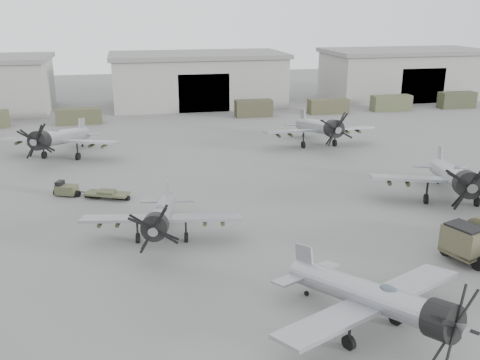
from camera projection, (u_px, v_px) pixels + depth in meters
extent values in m
plane|color=#5F5E5C|center=(332.00, 272.00, 33.97)|extent=(220.00, 220.00, 0.00)
cube|color=gray|center=(198.00, 81.00, 90.37)|extent=(28.00, 14.00, 8.00)
cube|color=slate|center=(197.00, 55.00, 89.03)|extent=(29.00, 14.80, 0.70)
cube|color=black|center=(204.00, 93.00, 84.36)|extent=(8.12, 0.40, 6.00)
cube|color=gray|center=(404.00, 75.00, 97.94)|extent=(28.00, 14.00, 8.00)
cube|color=slate|center=(406.00, 51.00, 96.59)|extent=(29.00, 14.80, 0.70)
cube|color=black|center=(423.00, 86.00, 91.93)|extent=(8.12, 0.40, 6.00)
cube|color=#40412A|center=(79.00, 116.00, 76.35)|extent=(6.30, 2.20, 2.24)
cube|color=#3B3A26|center=(254.00, 108.00, 81.42)|extent=(5.62, 2.20, 2.52)
cube|color=#42412B|center=(328.00, 106.00, 83.86)|extent=(6.30, 2.20, 2.26)
cube|color=#474B31|center=(391.00, 103.00, 85.97)|extent=(6.44, 2.20, 2.48)
cube|color=#363A26|center=(457.00, 100.00, 88.29)|extent=(6.02, 2.20, 2.64)
cylinder|color=#92949A|center=(364.00, 293.00, 27.29)|extent=(5.44, 9.76, 2.96)
cylinder|color=black|center=(443.00, 321.00, 23.66)|extent=(2.26, 2.11, 1.97)
cube|color=#92949A|center=(373.00, 302.00, 26.93)|extent=(11.67, 6.79, 0.53)
cube|color=#92949A|center=(305.00, 259.00, 30.66)|extent=(0.75, 1.49, 1.89)
ellipsoid|color=#3F4C54|center=(390.00, 291.00, 25.86)|extent=(0.99, 1.27, 0.53)
cylinder|color=black|center=(349.00, 343.00, 26.24)|extent=(0.55, 0.80, 0.76)
cylinder|color=black|center=(396.00, 318.00, 28.27)|extent=(0.55, 0.80, 0.76)
cylinder|color=black|center=(307.00, 294.00, 31.09)|extent=(0.23, 0.32, 0.30)
cylinder|color=gray|center=(162.00, 212.00, 38.33)|extent=(3.00, 9.69, 2.83)
cylinder|color=black|center=(155.00, 227.00, 34.08)|extent=(1.94, 1.71, 1.88)
cube|color=gray|center=(161.00, 218.00, 37.89)|extent=(11.49, 3.92, 0.51)
cube|color=gray|center=(167.00, 191.00, 42.33)|extent=(0.37, 1.50, 1.81)
ellipsoid|color=#3F4C54|center=(159.00, 209.00, 36.70)|extent=(0.72, 1.16, 0.51)
cylinder|color=black|center=(138.00, 238.00, 38.10)|extent=(0.37, 0.76, 0.72)
cylinder|color=black|center=(186.00, 237.00, 38.22)|extent=(0.37, 0.76, 0.72)
cylinder|color=black|center=(168.00, 216.00, 42.69)|extent=(0.16, 0.30, 0.29)
cylinder|color=#A0A4A9|center=(452.00, 175.00, 45.53)|extent=(5.62, 11.34, 3.39)
cylinder|color=black|center=(468.00, 184.00, 40.48)|extent=(2.54, 2.34, 2.26)
cube|color=#A0A4A9|center=(453.00, 180.00, 45.00)|extent=(13.54, 7.07, 0.61)
cube|color=#A0A4A9|center=(440.00, 157.00, 50.28)|extent=(0.76, 1.74, 2.17)
ellipsoid|color=#3F4C54|center=(458.00, 170.00, 43.59)|extent=(1.07, 1.45, 0.61)
cylinder|color=black|center=(426.00, 199.00, 45.64)|extent=(0.59, 0.92, 0.87)
cylinder|color=black|center=(477.00, 202.00, 45.04)|extent=(0.59, 0.92, 0.87)
cylinder|color=black|center=(438.00, 182.00, 50.71)|extent=(0.25, 0.37, 0.35)
cylinder|color=#9A9CA3|center=(63.00, 137.00, 59.10)|extent=(5.43, 10.94, 3.27)
cylinder|color=black|center=(39.00, 140.00, 54.24)|extent=(2.45, 2.26, 2.18)
cube|color=#9A9CA3|center=(60.00, 141.00, 58.60)|extent=(13.06, 6.83, 0.59)
cube|color=#9A9CA3|center=(82.00, 126.00, 63.68)|extent=(0.74, 1.67, 2.09)
ellipsoid|color=#3F4C54|center=(55.00, 132.00, 57.24)|extent=(1.04, 1.40, 0.59)
cylinder|color=black|center=(44.00, 155.00, 59.21)|extent=(0.57, 0.89, 0.84)
cylinder|color=black|center=(78.00, 156.00, 58.63)|extent=(0.57, 0.89, 0.84)
cylinder|color=black|center=(82.00, 145.00, 64.10)|extent=(0.24, 0.36, 0.34)
cylinder|color=#9EA2A7|center=(317.00, 126.00, 64.13)|extent=(1.89, 11.26, 3.30)
cylinder|color=black|center=(334.00, 129.00, 59.29)|extent=(2.05, 1.73, 2.20)
cube|color=#9EA2A7|center=(319.00, 130.00, 63.63)|extent=(13.28, 2.70, 0.59)
cube|color=#9EA2A7|center=(303.00, 117.00, 68.67)|extent=(0.18, 1.76, 2.11)
ellipsoid|color=#3F4C54|center=(323.00, 121.00, 62.27)|extent=(0.67, 1.29, 0.59)
cylinder|color=black|center=(303.00, 145.00, 63.50)|extent=(0.32, 0.85, 0.85)
cylinder|color=black|center=(335.00, 143.00, 64.41)|extent=(0.32, 0.85, 0.85)
cylinder|color=black|center=(303.00, 135.00, 69.10)|extent=(0.14, 0.34, 0.34)
cube|color=#494630|center=(463.00, 240.00, 34.59)|extent=(2.42, 2.86, 1.79)
cube|color=black|center=(465.00, 227.00, 34.30)|extent=(2.21, 2.52, 0.16)
cylinder|color=black|center=(478.00, 263.00, 34.03)|extent=(0.62, 1.00, 0.95)
cube|color=#42452D|center=(67.00, 190.00, 47.43)|extent=(2.12, 1.76, 0.81)
cube|color=black|center=(60.00, 184.00, 47.39)|extent=(0.84, 1.04, 0.51)
cylinder|color=black|center=(67.00, 193.00, 47.53)|extent=(1.34, 1.02, 0.57)
cylinder|color=black|center=(80.00, 192.00, 47.20)|extent=(1.14, 0.57, 0.08)
cube|color=#42452D|center=(107.00, 194.00, 46.70)|extent=(4.10, 2.87, 0.18)
cylinder|color=black|center=(107.00, 196.00, 46.78)|extent=(1.57, 1.03, 0.45)
cylinder|color=#42452D|center=(107.00, 192.00, 46.64)|extent=(1.43, 0.88, 0.32)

